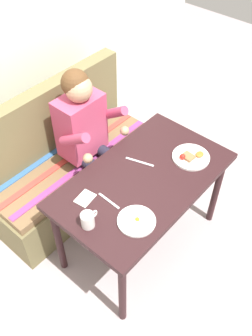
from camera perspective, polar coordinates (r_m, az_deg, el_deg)
name	(u,v)px	position (r m, az deg, el deg)	size (l,w,h in m)	color
ground_plane	(140,240)	(2.99, 2.21, -11.00)	(8.00, 8.00, 0.00)	#A69698
back_wall	(4,33)	(2.87, -18.16, 18.96)	(4.40, 0.10, 2.60)	silver
table	(143,186)	(2.47, 2.63, -2.80)	(1.20, 0.70, 0.73)	black
couch	(69,166)	(3.08, -8.66, 0.36)	(1.44, 0.56, 1.00)	brown
person	(88,131)	(2.74, -5.86, 5.58)	(0.45, 0.61, 1.21)	#B94061
plate_breakfast	(191,157)	(2.57, 9.85, 1.69)	(0.26, 0.26, 0.05)	white
plate_eggs	(137,221)	(2.18, 1.61, -8.07)	(0.23, 0.23, 0.04)	white
coffee_mug	(88,220)	(2.15, -5.83, -7.84)	(0.12, 0.08, 0.10)	white
napkin	(85,198)	(2.31, -6.27, -4.62)	(0.12, 0.09, 0.01)	silver
fork	(109,201)	(2.28, -2.62, -5.04)	(0.01, 0.17, 0.01)	silver
knife	(140,162)	(2.51, 2.11, 0.95)	(0.01, 0.20, 0.01)	silver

